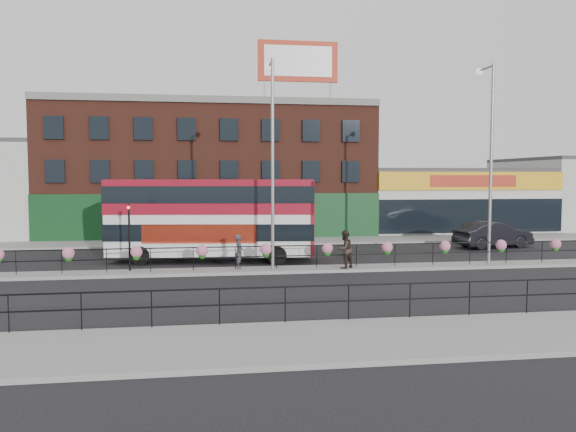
{
  "coord_description": "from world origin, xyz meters",
  "views": [
    {
      "loc": [
        -4.36,
        -26.89,
        4.61
      ],
      "look_at": [
        0.0,
        3.0,
        2.5
      ],
      "focal_mm": 35.0,
      "sensor_mm": 36.0,
      "label": 1
    }
  ],
  "objects": [
    {
      "name": "yellow_line_inner",
      "position": [
        0.0,
        -9.7,
        0.01
      ],
      "size": [
        60.0,
        0.1,
        0.01
      ],
      "primitive_type": "cube",
      "color": "gold",
      "rests_on": "ground"
    },
    {
      "name": "south_railing",
      "position": [
        -2.0,
        -10.1,
        0.96
      ],
      "size": [
        20.04,
        0.05,
        1.12
      ],
      "color": "black",
      "rests_on": "south_pavement"
    },
    {
      "name": "pedestrian_b",
      "position": [
        2.3,
        -0.39,
        1.08
      ],
      "size": [
        1.56,
        1.55,
        1.87
      ],
      "primitive_type": "imported",
      "rotation": [
        0.0,
        0.0,
        3.74
      ],
      "color": "#2B211B",
      "rests_on": "median"
    },
    {
      "name": "median",
      "position": [
        0.0,
        0.0,
        0.07
      ],
      "size": [
        60.0,
        1.6,
        0.15
      ],
      "primitive_type": "cube",
      "color": "gray",
      "rests_on": "ground"
    },
    {
      "name": "lamp_column_west",
      "position": [
        -1.19,
        0.29,
        6.15
      ],
      "size": [
        0.36,
        1.78,
        10.13
      ],
      "color": "gray",
      "rests_on": "median"
    },
    {
      "name": "car",
      "position": [
        14.12,
        7.15,
        0.85
      ],
      "size": [
        3.75,
        5.84,
        1.7
      ],
      "primitive_type": "imported",
      "rotation": [
        0.0,
        0.0,
        1.77
      ],
      "color": "black",
      "rests_on": "ground"
    },
    {
      "name": "south_pavement",
      "position": [
        0.0,
        -12.0,
        0.07
      ],
      "size": [
        60.0,
        4.0,
        0.15
      ],
      "primitive_type": "cube",
      "color": "gray",
      "rests_on": "ground"
    },
    {
      "name": "double_decker_bus",
      "position": [
        -4.05,
        3.72,
        2.75
      ],
      "size": [
        11.29,
        3.99,
        4.47
      ],
      "color": "silver",
      "rests_on": "ground"
    },
    {
      "name": "yellow_line_outer",
      "position": [
        0.0,
        -9.88,
        0.01
      ],
      "size": [
        60.0,
        0.1,
        0.01
      ],
      "primitive_type": "cube",
      "color": "gold",
      "rests_on": "ground"
    },
    {
      "name": "pedestrian_a",
      "position": [
        -2.81,
        0.23,
        0.98
      ],
      "size": [
        0.64,
        0.45,
        1.67
      ],
      "primitive_type": "imported",
      "rotation": [
        0.0,
        0.0,
        1.61
      ],
      "color": "#37353F",
      "rests_on": "median"
    },
    {
      "name": "billboard",
      "position": [
        2.5,
        14.99,
        13.18
      ],
      "size": [
        6.0,
        0.29,
        4.4
      ],
      "color": "#A82813",
      "rests_on": "brick_building"
    },
    {
      "name": "north_pavement",
      "position": [
        0.0,
        12.0,
        0.07
      ],
      "size": [
        60.0,
        4.0,
        0.15
      ],
      "primitive_type": "cube",
      "color": "gray",
      "rests_on": "ground"
    },
    {
      "name": "ground",
      "position": [
        0.0,
        0.0,
        0.0
      ],
      "size": [
        120.0,
        120.0,
        0.0
      ],
      "primitive_type": "plane",
      "color": "black",
      "rests_on": "ground"
    },
    {
      "name": "brick_building",
      "position": [
        -4.0,
        19.96,
        5.13
      ],
      "size": [
        25.0,
        12.21,
        10.3
      ],
      "color": "brown",
      "rests_on": "ground"
    },
    {
      "name": "supermarket",
      "position": [
        16.0,
        19.9,
        2.65
      ],
      "size": [
        15.0,
        12.25,
        5.3
      ],
      "color": "silver",
      "rests_on": "ground"
    },
    {
      "name": "traffic_light_median",
      "position": [
        -8.0,
        0.39,
        2.47
      ],
      "size": [
        0.15,
        0.28,
        3.65
      ],
      "color": "black",
      "rests_on": "median"
    },
    {
      "name": "median_railing",
      "position": [
        -0.0,
        0.0,
        1.05
      ],
      "size": [
        30.04,
        0.56,
        1.23
      ],
      "color": "black",
      "rests_on": "median"
    },
    {
      "name": "lamp_column_east",
      "position": [
        10.08,
        0.35,
        6.21
      ],
      "size": [
        0.37,
        1.79,
        10.23
      ],
      "color": "gray",
      "rests_on": "median"
    }
  ]
}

